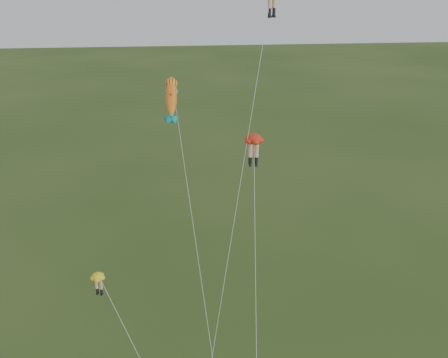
{
  "coord_description": "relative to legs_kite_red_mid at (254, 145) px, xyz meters",
  "views": [
    {
      "loc": [
        -1.48,
        -26.73,
        25.74
      ],
      "look_at": [
        1.73,
        6.0,
        11.58
      ],
      "focal_mm": 40.0,
      "sensor_mm": 36.0,
      "label": 1
    }
  ],
  "objects": [
    {
      "name": "legs_kite_red_mid",
      "position": [
        0.0,
        0.0,
        0.0
      ],
      "size": [
        1.89,
        10.83,
        14.77
      ],
      "rotation": [
        0.0,
        0.0,
        -0.13
      ],
      "color": "red",
      "rests_on": "ground"
    },
    {
      "name": "fish_kite",
      "position": [
        -5.67,
        1.66,
        3.12
      ],
      "size": [
        2.89,
        10.81,
        18.67
      ],
      "rotation": [
        0.73,
        0.0,
        -0.05
      ],
      "color": "yellow",
      "rests_on": "ground"
    },
    {
      "name": "legs_kite_yellow",
      "position": [
        -10.47,
        -6.44,
        -6.64
      ],
      "size": [
        4.89,
        5.15,
        8.09
      ],
      "rotation": [
        0.0,
        0.0,
        -0.33
      ],
      "color": "yellow",
      "rests_on": "ground"
    }
  ]
}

